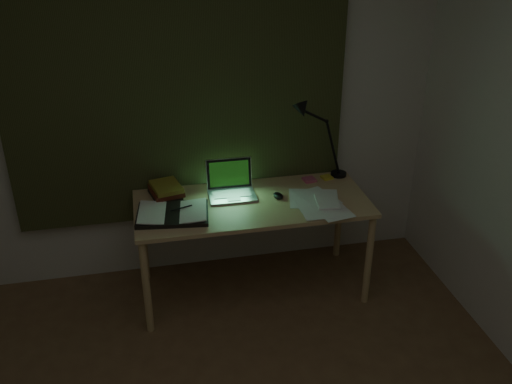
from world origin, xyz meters
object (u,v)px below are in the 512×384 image
Objects in this scene: desk at (252,247)px; desk_lamp at (341,136)px; open_textbook at (173,213)px; laptop at (232,182)px; book_stack at (165,190)px; loose_papers at (319,202)px.

desk_lamp is at bearing 21.25° from desk.
desk_lamp reaches higher than open_textbook.
desk is at bearing -39.06° from laptop.
desk is 3.46× the size of open_textbook.
book_stack is at bearing -172.64° from desk_lamp.
desk_lamp is (0.68, 0.26, 0.64)m from desk.
laptop reaches higher than book_stack.
open_textbook is at bearing -159.92° from desk_lamp.
desk is 0.56m from loose_papers.
loose_papers is (0.53, -0.20, -0.10)m from laptop.
desk_lamp reaches higher than desk.
open_textbook is 1.89× the size of book_stack.
laptop reaches higher than open_textbook.
open_textbook is at bearing -171.40° from desk.
book_stack reaches higher than loose_papers.
book_stack is at bearing 102.04° from open_textbook.
laptop is 0.44m from book_stack.
loose_papers is at bearing 5.23° from open_textbook.
desk is at bearing 15.46° from open_textbook.
loose_papers is at bearing -120.89° from desk_lamp.
loose_papers reaches higher than desk.
loose_papers is 0.54m from desk_lamp.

